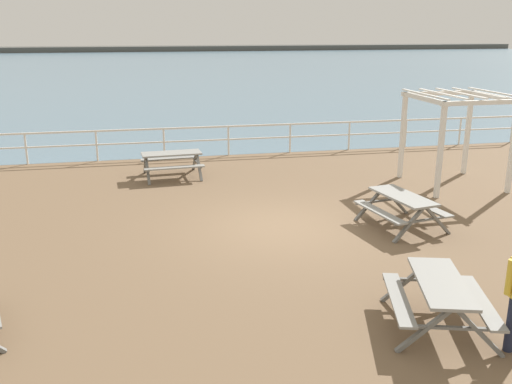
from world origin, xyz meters
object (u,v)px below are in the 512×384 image
Objects in this scene: picnic_table_near_right at (402,203)px; picnic_table_mid_centre at (172,159)px; picnic_table_far_left at (440,292)px; lattice_pergola at (457,117)px.

picnic_table_mid_centre is at bearing 30.83° from picnic_table_near_right.
picnic_table_mid_centre is (-4.94, 5.64, 0.00)m from picnic_table_near_right.
picnic_table_far_left is 0.80× the size of lattice_pergola.
picnic_table_far_left is (3.48, -9.95, 0.00)m from picnic_table_mid_centre.
picnic_table_mid_centre is 0.71× the size of lattice_pergola.
picnic_table_near_right and picnic_table_far_left have the same top height.
lattice_pergola is (3.08, 3.10, 1.41)m from picnic_table_near_right.
lattice_pergola reaches higher than picnic_table_far_left.
picnic_table_near_right is 7.50m from picnic_table_mid_centre.
picnic_table_mid_centre is at bearing 161.69° from lattice_pergola.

